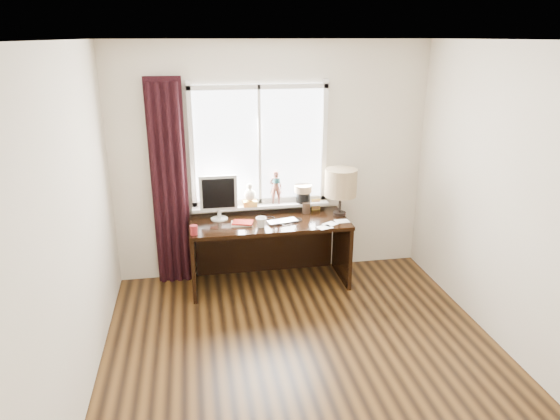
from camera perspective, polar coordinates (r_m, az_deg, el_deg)
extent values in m
cube|color=#563515|center=(4.33, 3.75, -18.14)|extent=(3.50, 4.00, 0.00)
cube|color=white|center=(3.44, 4.74, 18.78)|extent=(3.50, 4.00, 0.00)
cube|color=beige|center=(5.56, -0.86, 5.47)|extent=(3.50, 0.00, 2.60)
cube|color=beige|center=(3.69, -23.25, -3.44)|extent=(0.00, 4.00, 2.60)
cube|color=beige|center=(4.44, 26.67, -0.24)|extent=(0.00, 4.00, 2.60)
imported|color=silver|center=(5.30, 0.31, -1.31)|extent=(0.36, 0.27, 0.03)
imported|color=white|center=(5.17, -2.18, -1.38)|extent=(0.15, 0.15, 0.11)
cylinder|color=maroon|center=(5.04, -9.81, -2.27)|extent=(0.07, 0.07, 0.10)
cube|color=white|center=(5.48, -2.40, 7.39)|extent=(1.40, 0.02, 1.30)
cube|color=silver|center=(5.62, -2.28, 1.09)|extent=(1.50, 0.05, 0.05)
cube|color=silver|center=(5.36, -2.46, 13.89)|extent=(1.50, 0.05, 0.05)
cube|color=silver|center=(5.41, -10.05, 6.96)|extent=(0.05, 0.05, 1.40)
cube|color=silver|center=(5.60, 5.07, 7.59)|extent=(0.05, 0.05, 1.40)
cube|color=silver|center=(5.45, -2.36, 7.34)|extent=(0.03, 0.05, 1.30)
cube|color=silver|center=(5.58, -2.20, 0.54)|extent=(1.52, 0.18, 0.03)
cylinder|color=maroon|center=(5.47, -7.53, 1.37)|extent=(0.12, 0.12, 0.22)
cube|color=gold|center=(5.52, -3.44, 0.79)|extent=(0.15, 0.12, 0.06)
sphere|color=beige|center=(5.49, -3.46, 1.73)|extent=(0.13, 0.13, 0.13)
sphere|color=beige|center=(5.46, -3.49, 2.73)|extent=(0.07, 0.07, 0.07)
imported|color=brown|center=(5.55, -0.42, 2.63)|extent=(0.15, 0.12, 0.38)
cylinder|color=#1E4C51|center=(5.51, -0.41, 3.42)|extent=(0.10, 0.10, 0.05)
cylinder|color=black|center=(5.63, 2.66, 1.49)|extent=(0.16, 0.16, 0.12)
cylinder|color=#8C6B4C|center=(5.60, 2.68, 2.46)|extent=(0.20, 0.20, 0.08)
cube|color=black|center=(5.47, -12.50, 2.86)|extent=(0.38, 0.05, 2.25)
cylinder|color=black|center=(5.45, -13.96, 2.42)|extent=(0.06, 0.06, 2.20)
cylinder|color=black|center=(5.44, -13.01, 2.48)|extent=(0.06, 0.06, 2.20)
cylinder|color=black|center=(5.44, -12.07, 2.53)|extent=(0.06, 0.06, 2.20)
cylinder|color=black|center=(5.43, -11.12, 2.59)|extent=(0.06, 0.06, 2.20)
cube|color=black|center=(5.36, -1.24, -1.43)|extent=(1.70, 0.70, 0.04)
cube|color=black|center=(5.45, -9.90, -5.64)|extent=(0.04, 0.64, 0.71)
cube|color=black|center=(5.68, 7.11, -4.44)|extent=(0.04, 0.64, 0.71)
cube|color=black|center=(5.81, -1.73, -3.74)|extent=(1.60, 0.03, 0.71)
cylinder|color=beige|center=(5.43, -6.94, -0.99)|extent=(0.18, 0.18, 0.01)
cylinder|color=beige|center=(5.41, -6.97, -0.42)|extent=(0.04, 0.04, 0.10)
cube|color=beige|center=(5.34, -7.07, 1.95)|extent=(0.40, 0.04, 0.38)
cube|color=black|center=(5.32, -7.05, 1.88)|extent=(0.34, 0.01, 0.32)
cube|color=beige|center=(5.27, -4.41, -1.56)|extent=(0.23, 0.18, 0.02)
cube|color=maroon|center=(5.25, -4.29, -1.43)|extent=(0.24, 0.20, 0.01)
cylinder|color=black|center=(5.58, 3.03, 0.24)|extent=(0.09, 0.09, 0.12)
cylinder|color=black|center=(5.57, 2.87, 0.75)|extent=(0.01, 0.01, 0.22)
cylinder|color=black|center=(5.56, 3.18, 0.56)|extent=(0.01, 0.01, 0.19)
cylinder|color=black|center=(5.57, 3.01, 0.92)|extent=(0.01, 0.01, 0.25)
cylinder|color=black|center=(5.58, 3.19, 0.53)|extent=(0.01, 0.01, 0.17)
cube|color=gold|center=(5.68, 4.12, 0.64)|extent=(0.10, 0.02, 0.13)
cube|color=#996633|center=(5.67, 4.15, 0.60)|extent=(0.08, 0.01, 0.10)
cylinder|color=black|center=(5.57, 6.82, -0.38)|extent=(0.14, 0.14, 0.03)
cylinder|color=black|center=(5.53, 6.87, 0.84)|extent=(0.03, 0.03, 0.22)
cylinder|color=tan|center=(5.46, 6.97, 3.13)|extent=(0.35, 0.35, 0.30)
cube|color=white|center=(5.28, 5.75, -1.61)|extent=(0.19, 0.17, 0.00)
cube|color=white|center=(5.38, 7.10, -1.27)|extent=(0.16, 0.12, 0.00)
cube|color=white|center=(5.19, 5.13, -1.98)|extent=(0.18, 0.15, 0.00)
torus|color=black|center=(5.28, -0.03, -1.50)|extent=(0.18, 0.18, 0.01)
torus|color=black|center=(5.37, 1.94, -1.15)|extent=(0.14, 0.14, 0.01)
torus|color=black|center=(5.43, -1.13, -0.91)|extent=(0.10, 0.10, 0.01)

